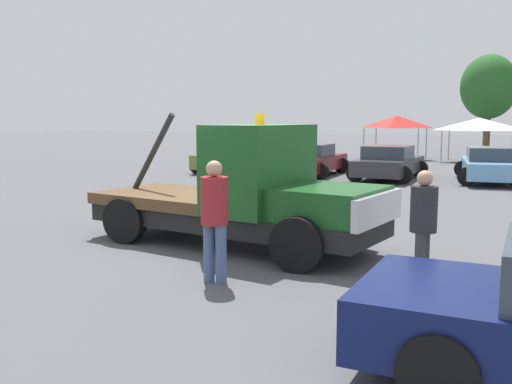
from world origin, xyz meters
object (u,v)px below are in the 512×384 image
object	(u,v)px
parked_car_charcoal	(389,163)
canopy_tent_red	(396,122)
person_near_truck	(423,221)
tree_left	(489,87)
parked_car_skyblue	(489,165)
traffic_cone	(237,192)
parked_car_olive	(228,157)
canopy_tent_white	(479,124)
person_at_hood	(215,213)
tow_truck	(248,197)
parked_car_maroon	(311,160)

from	to	relation	value
parked_car_charcoal	canopy_tent_red	world-z (taller)	canopy_tent_red
person_near_truck	tree_left	world-z (taller)	tree_left
parked_car_skyblue	canopy_tent_red	size ratio (longest dim) A/B	1.60
canopy_tent_red	traffic_cone	world-z (taller)	canopy_tent_red
traffic_cone	parked_car_olive	bearing A→B (deg)	119.32
canopy_tent_white	traffic_cone	xyz separation A→B (m)	(-5.44, -18.64, -1.84)
parked_car_skyblue	parked_car_charcoal	bearing A→B (deg)	91.11
canopy_tent_red	traffic_cone	bearing A→B (deg)	-92.40
person_at_hood	traffic_cone	bearing A→B (deg)	31.44
person_near_truck	person_at_hood	xyz separation A→B (m)	(-2.80, -0.98, 0.07)
person_near_truck	parked_car_olive	xyz separation A→B (m)	(-10.89, 14.87, -0.32)
tow_truck	canopy_tent_red	size ratio (longest dim) A/B	1.92
parked_car_olive	tree_left	distance (m)	22.37
parked_car_maroon	canopy_tent_red	distance (m)	11.62
parked_car_olive	parked_car_skyblue	bearing A→B (deg)	-94.70
person_at_hood	canopy_tent_red	size ratio (longest dim) A/B	0.57
parked_car_skyblue	canopy_tent_white	distance (m)	10.49
canopy_tent_white	tree_left	xyz separation A→B (m)	(-0.07, 9.14, 2.43)
traffic_cone	tree_left	bearing A→B (deg)	79.06
canopy_tent_red	parked_car_charcoal	bearing A→B (deg)	-80.09
person_at_hood	parked_car_charcoal	world-z (taller)	person_at_hood
tree_left	traffic_cone	size ratio (longest dim) A/B	12.28
parked_car_skyblue	tree_left	xyz separation A→B (m)	(-1.11, 19.47, 3.88)
person_near_truck	canopy_tent_red	size ratio (longest dim) A/B	0.54
tree_left	tow_truck	bearing A→B (deg)	-94.08
person_near_truck	person_at_hood	distance (m)	2.96
person_at_hood	parked_car_olive	distance (m)	17.80
person_near_truck	tree_left	xyz separation A→B (m)	(-0.97, 34.55, 3.56)
parked_car_skyblue	tree_left	world-z (taller)	tree_left
parked_car_skyblue	canopy_tent_white	bearing A→B (deg)	-1.86
canopy_tent_red	person_near_truck	bearing A→B (deg)	-78.03
tree_left	parked_car_skyblue	bearing A→B (deg)	-86.73
tow_truck	parked_car_skyblue	bearing A→B (deg)	84.54
parked_car_maroon	tow_truck	bearing A→B (deg)	-165.94
parked_car_olive	parked_car_maroon	bearing A→B (deg)	-98.84
person_at_hood	traffic_cone	distance (m)	8.56
parked_car_charcoal	traffic_cone	distance (m)	8.25
parked_car_maroon	tree_left	distance (m)	21.10
parked_car_olive	tree_left	bearing A→B (deg)	-32.49
parked_car_charcoal	canopy_tent_white	bearing A→B (deg)	-11.75
tow_truck	parked_car_maroon	distance (m)	13.82
tow_truck	parked_car_maroon	bearing A→B (deg)	113.32
person_near_truck	parked_car_charcoal	distance (m)	14.94
parked_car_skyblue	canopy_tent_red	distance (m)	12.49
person_near_truck	parked_car_olive	distance (m)	18.44
traffic_cone	canopy_tent_white	bearing A→B (deg)	73.74
person_near_truck	traffic_cone	size ratio (longest dim) A/B	3.06
tow_truck	parked_car_olive	world-z (taller)	tow_truck
parked_car_skyblue	canopy_tent_white	xyz separation A→B (m)	(-1.04, 10.34, 1.45)
parked_car_maroon	canopy_tent_red	xyz separation A→B (m)	(1.30, 11.44, 1.56)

